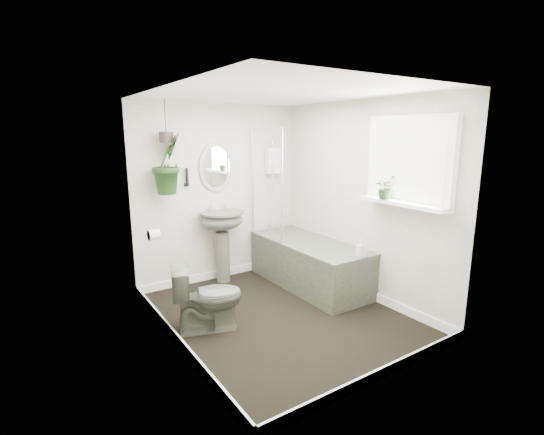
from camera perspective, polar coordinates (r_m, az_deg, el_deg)
floor at (r=4.40m, az=1.11°, el=-13.98°), size 2.30×2.80×0.02m
ceiling at (r=3.97m, az=1.25°, el=17.68°), size 2.30×2.80×0.02m
wall_back at (r=5.23m, az=-7.63°, el=3.48°), size 2.30×0.02×2.30m
wall_front at (r=3.01m, az=16.64°, el=-3.34°), size 2.30×0.02×2.30m
wall_left at (r=3.52m, az=-14.60°, el=-1.01°), size 0.02×2.80×2.30m
wall_right at (r=4.77m, az=12.73°, el=2.47°), size 0.02×2.80×2.30m
skirting at (r=4.37m, az=1.11°, el=-13.27°), size 2.30×2.80×0.10m
bathtub at (r=5.10m, az=5.38°, el=-6.64°), size 0.72×1.72×0.58m
bath_screen at (r=5.08m, az=-0.80°, el=4.81°), size 0.04×0.72×1.40m
shower_box at (r=5.52m, az=0.13°, el=8.21°), size 0.20×0.10×0.35m
oval_mirror at (r=5.13m, az=-8.10°, el=7.24°), size 0.46×0.03×0.62m
wall_sconce at (r=4.98m, az=-12.19°, el=5.78°), size 0.04×0.04×0.22m
toilet_roll_holder at (r=4.24m, az=-16.75°, el=-2.40°), size 0.11×0.11×0.11m
window_recess at (r=4.21m, az=19.29°, el=7.70°), size 0.08×1.00×0.90m
window_sill at (r=4.20m, az=18.31°, el=1.98°), size 0.18×1.00×0.04m
window_blinds at (r=4.17m, az=18.91°, el=7.69°), size 0.01×0.86×0.76m
toilet at (r=4.01m, az=-9.31°, el=-11.24°), size 0.76×0.57×0.69m
pedestal_sink at (r=5.20m, az=-7.15°, el=-4.19°), size 0.56×0.48×0.95m
sill_plant at (r=4.27m, az=16.04°, el=4.23°), size 0.28×0.26×0.25m
hanging_plant at (r=4.76m, az=-14.86°, el=7.61°), size 0.50×0.49×0.71m
soap_bottle at (r=4.50m, az=12.80°, el=-4.32°), size 0.11×0.11×0.19m
hanging_pot at (r=4.75m, az=-15.06°, el=11.18°), size 0.16×0.16×0.12m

